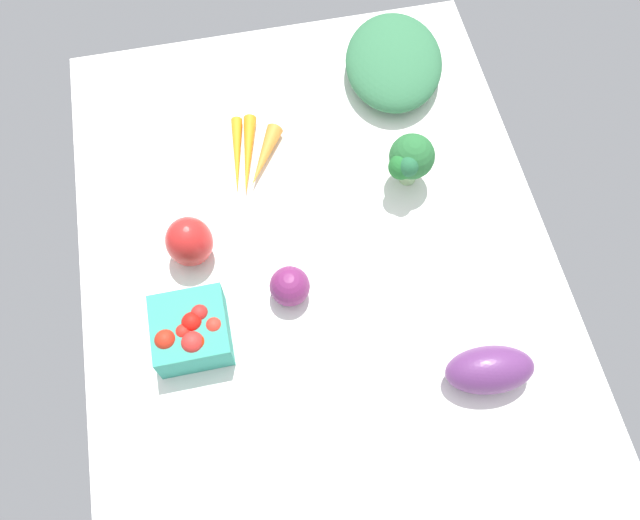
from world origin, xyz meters
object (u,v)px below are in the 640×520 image
(carrot_bunch, at_px, (252,156))
(bell_pepper_red, at_px, (189,242))
(eggplant, at_px, (490,370))
(leafy_greens_clump, at_px, (394,62))
(red_onion_near_basket, at_px, (290,286))
(broccoli_head, at_px, (410,160))
(berry_basket, at_px, (191,331))

(carrot_bunch, xyz_separation_m, bell_pepper_red, (0.16, -0.12, 0.03))
(bell_pepper_red, xyz_separation_m, eggplant, (0.29, 0.40, -0.01))
(leafy_greens_clump, bearing_deg, red_onion_near_basket, -33.75)
(broccoli_head, bearing_deg, carrot_bunch, -110.84)
(berry_basket, relative_size, eggplant, 0.85)
(berry_basket, xyz_separation_m, red_onion_near_basket, (-0.04, 0.16, -0.01))
(bell_pepper_red, xyz_separation_m, leafy_greens_clump, (-0.30, 0.41, -0.01))
(broccoli_head, bearing_deg, bell_pepper_red, -79.87)
(red_onion_near_basket, bearing_deg, bell_pepper_red, -125.35)
(carrot_bunch, xyz_separation_m, eggplant, (0.45, 0.28, 0.02))
(red_onion_near_basket, xyz_separation_m, bell_pepper_red, (-0.10, -0.14, 0.01))
(red_onion_near_basket, height_order, eggplant, eggplant)
(red_onion_near_basket, bearing_deg, broccoli_head, 125.75)
(bell_pepper_red, distance_m, eggplant, 0.49)
(bell_pepper_red, height_order, leafy_greens_clump, bell_pepper_red)
(carrot_bunch, relative_size, berry_basket, 1.50)
(red_onion_near_basket, xyz_separation_m, eggplant, (0.19, 0.26, 0.00))
(broccoli_head, height_order, bell_pepper_red, broccoli_head)
(berry_basket, relative_size, broccoli_head, 1.05)
(carrot_bunch, height_order, bell_pepper_red, bell_pepper_red)
(bell_pepper_red, bearing_deg, carrot_bunch, 143.18)
(carrot_bunch, relative_size, bell_pepper_red, 1.81)
(broccoli_head, distance_m, leafy_greens_clump, 0.24)
(berry_basket, bearing_deg, leafy_greens_clump, 136.39)
(carrot_bunch, height_order, leafy_greens_clump, leafy_greens_clump)
(eggplant, bearing_deg, broccoli_head, 100.15)
(red_onion_near_basket, distance_m, bell_pepper_red, 0.17)
(leafy_greens_clump, bearing_deg, berry_basket, -43.61)
(carrot_bunch, distance_m, red_onion_near_basket, 0.26)
(bell_pepper_red, bearing_deg, red_onion_near_basket, 54.65)
(eggplant, bearing_deg, carrot_bunch, 127.37)
(red_onion_near_basket, height_order, bell_pepper_red, bell_pepper_red)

